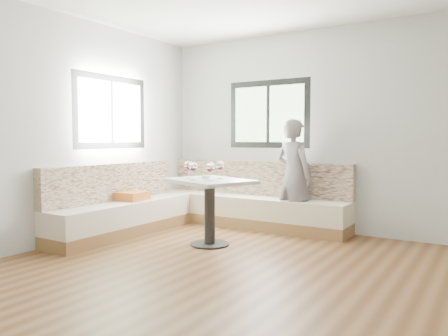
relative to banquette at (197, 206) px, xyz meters
The scene contains 9 objects.
room 2.42m from the banquette, 45.78° to the right, with size 5.01×5.01×2.81m.
banquette is the anchor object (origin of this frame).
table 0.96m from the banquette, 44.56° to the right, with size 1.17×1.04×0.80m.
person 1.42m from the banquette, 23.76° to the left, with size 0.57×0.37×1.56m, color slate.
olive_ramekin 0.99m from the banquette, 46.88° to the right, with size 0.11×0.11×0.04m.
wine_glass_a 0.99m from the banquette, 61.38° to the right, with size 0.10×0.10×0.22m.
wine_glass_b 1.19m from the banquette, 56.50° to the right, with size 0.10×0.10×0.22m.
wine_glass_c 1.28m from the banquette, 46.15° to the right, with size 0.10×0.10×0.22m.
wine_glass_d 1.09m from the banquette, 35.62° to the right, with size 0.10×0.10×0.22m.
Camera 1 is at (2.00, -3.34, 1.29)m, focal length 35.00 mm.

